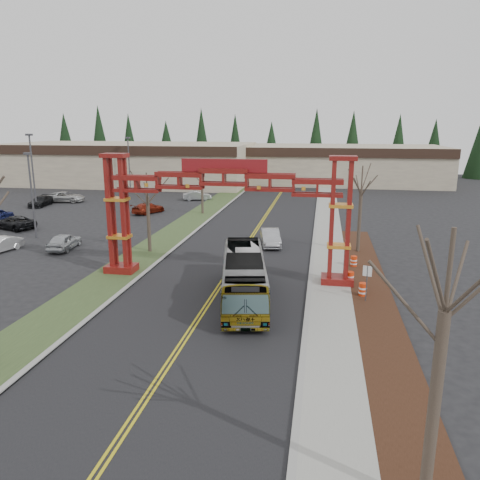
% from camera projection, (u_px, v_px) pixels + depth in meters
% --- Properties ---
extents(ground, '(200.00, 200.00, 0.00)m').
position_uv_depth(ground, '(123.00, 434.00, 16.86)').
color(ground, black).
rests_on(ground, ground).
extents(road, '(12.00, 110.00, 0.02)m').
position_uv_depth(road, '(241.00, 253.00, 40.76)').
color(road, black).
rests_on(road, ground).
extents(lane_line_left, '(0.12, 100.00, 0.01)m').
position_uv_depth(lane_line_left, '(240.00, 253.00, 40.78)').
color(lane_line_left, gold).
rests_on(lane_line_left, road).
extents(lane_line_right, '(0.12, 100.00, 0.01)m').
position_uv_depth(lane_line_right, '(243.00, 253.00, 40.74)').
color(lane_line_right, gold).
rests_on(lane_line_right, road).
extents(curb_right, '(0.30, 110.00, 0.15)m').
position_uv_depth(curb_right, '(313.00, 256.00, 39.70)').
color(curb_right, gray).
rests_on(curb_right, ground).
extents(sidewalk_right, '(2.60, 110.00, 0.14)m').
position_uv_depth(sidewalk_right, '(330.00, 256.00, 39.46)').
color(sidewalk_right, gray).
rests_on(sidewalk_right, ground).
extents(landscape_strip, '(2.60, 50.00, 0.12)m').
position_uv_depth(landscape_strip, '(383.00, 335.00, 24.68)').
color(landscape_strip, black).
rests_on(landscape_strip, ground).
extents(grass_median, '(4.00, 110.00, 0.08)m').
position_uv_depth(grass_median, '(154.00, 249.00, 42.11)').
color(grass_median, '#304623').
rests_on(grass_median, ground).
extents(curb_left, '(0.30, 110.00, 0.15)m').
position_uv_depth(curb_left, '(174.00, 249.00, 41.79)').
color(curb_left, gray).
rests_on(curb_left, ground).
extents(gateway_arch, '(18.20, 1.60, 8.90)m').
position_uv_depth(gateway_arch, '(224.00, 197.00, 32.64)').
color(gateway_arch, '#5C0E0C').
rests_on(gateway_arch, ground).
extents(retail_building_west, '(46.00, 22.30, 7.50)m').
position_uv_depth(retail_building_west, '(130.00, 163.00, 89.84)').
color(retail_building_west, '#9F9079').
rests_on(retail_building_west, ground).
extents(retail_building_east, '(38.00, 20.30, 7.00)m').
position_uv_depth(retail_building_east, '(341.00, 164.00, 90.77)').
color(retail_building_east, '#9F9079').
rests_on(retail_building_east, ground).
extents(conifer_treeline, '(116.10, 5.60, 13.00)m').
position_uv_depth(conifer_treeline, '(294.00, 145.00, 103.23)').
color(conifer_treeline, black).
rests_on(conifer_treeline, ground).
extents(transit_bus, '(4.52, 11.27, 3.06)m').
position_uv_depth(transit_bus, '(244.00, 277.00, 29.53)').
color(transit_bus, '#94959B').
rests_on(transit_bus, ground).
extents(silver_sedan, '(2.55, 4.86, 1.52)m').
position_uv_depth(silver_sedan, '(270.00, 237.00, 43.15)').
color(silver_sedan, '#A5A8AD').
rests_on(silver_sedan, ground).
extents(parked_car_near_a, '(2.13, 4.46, 1.47)m').
position_uv_depth(parked_car_near_a, '(64.00, 241.00, 41.83)').
color(parked_car_near_a, '#B8BCC0').
rests_on(parked_car_near_a, ground).
extents(parked_car_near_b, '(2.24, 4.14, 1.29)m').
position_uv_depth(parked_car_near_b, '(0.00, 245.00, 41.00)').
color(parked_car_near_b, silver).
rests_on(parked_car_near_b, ground).
extents(parked_car_near_c, '(5.62, 3.91, 1.42)m').
position_uv_depth(parked_car_near_c, '(14.00, 222.00, 50.10)').
color(parked_car_near_c, black).
rests_on(parked_car_near_c, ground).
extents(parked_car_mid_a, '(3.58, 5.02, 1.35)m').
position_uv_depth(parked_car_mid_a, '(148.00, 208.00, 58.98)').
color(parked_car_mid_a, maroon).
rests_on(parked_car_mid_a, ground).
extents(parked_car_far_a, '(4.38, 2.67, 1.36)m').
position_uv_depth(parked_car_far_a, '(197.00, 196.00, 69.34)').
color(parked_car_far_a, '#A0A3A7').
rests_on(parked_car_far_a, ground).
extents(parked_car_far_b, '(5.72, 3.24, 1.51)m').
position_uv_depth(parked_car_far_b, '(65.00, 197.00, 67.60)').
color(parked_car_far_b, silver).
rests_on(parked_car_far_b, ground).
extents(parked_car_far_c, '(2.44, 4.91, 1.37)m').
position_uv_depth(parked_car_far_c, '(41.00, 201.00, 64.28)').
color(parked_car_far_c, black).
rests_on(parked_car_far_c, ground).
extents(bare_tree_median_mid, '(3.07, 3.07, 6.95)m').
position_uv_depth(bare_tree_median_mid, '(147.00, 197.00, 39.98)').
color(bare_tree_median_mid, '#382D26').
rests_on(bare_tree_median_mid, ground).
extents(bare_tree_median_far, '(2.97, 2.97, 6.82)m').
position_uv_depth(bare_tree_median_far, '(202.00, 175.00, 57.66)').
color(bare_tree_median_far, '#382D26').
rests_on(bare_tree_median_far, ground).
extents(bare_tree_right_near, '(3.38, 3.38, 8.38)m').
position_uv_depth(bare_tree_right_near, '(445.00, 313.00, 12.13)').
color(bare_tree_right_near, '#382D26').
rests_on(bare_tree_right_near, ground).
extents(bare_tree_right_far, '(3.02, 3.02, 7.53)m').
position_uv_depth(bare_tree_right_far, '(361.00, 190.00, 39.70)').
color(bare_tree_right_far, '#382D26').
rests_on(bare_tree_right_far, ground).
extents(light_pole_near, '(0.72, 0.36, 8.34)m').
position_uv_depth(light_pole_near, '(31.00, 189.00, 45.09)').
color(light_pole_near, '#3F3F44').
rests_on(light_pole_near, ground).
extents(light_pole_mid, '(0.85, 0.42, 9.78)m').
position_uv_depth(light_pole_mid, '(32.00, 166.00, 61.48)').
color(light_pole_mid, '#3F3F44').
rests_on(light_pole_mid, ground).
extents(light_pole_far, '(0.78, 0.39, 9.00)m').
position_uv_depth(light_pole_far, '(129.00, 161.00, 76.61)').
color(light_pole_far, '#3F3F44').
rests_on(light_pole_far, ground).
extents(street_sign, '(0.54, 0.17, 2.40)m').
position_uv_depth(street_sign, '(367.00, 276.00, 28.97)').
color(street_sign, '#3F3F44').
rests_on(street_sign, ground).
extents(barrel_south, '(0.52, 0.52, 0.96)m').
position_uv_depth(barrel_south, '(363.00, 290.00, 30.20)').
color(barrel_south, red).
rests_on(barrel_south, ground).
extents(barrel_mid, '(0.52, 0.52, 0.97)m').
position_uv_depth(barrel_mid, '(350.00, 278.00, 32.48)').
color(barrel_mid, red).
rests_on(barrel_mid, ground).
extents(barrel_north, '(0.50, 0.50, 0.93)m').
position_uv_depth(barrel_north, '(354.00, 262.00, 36.52)').
color(barrel_north, red).
rests_on(barrel_north, ground).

